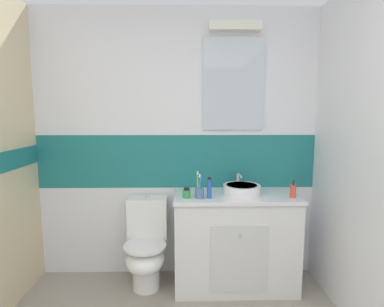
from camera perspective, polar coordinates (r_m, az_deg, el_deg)
wall_back_tiled at (r=2.86m, az=-2.72°, el=1.84°), size 3.20×0.20×2.50m
vanity_cabinet at (r=2.82m, az=8.10°, el=-15.93°), size 1.08×0.51×0.85m
sink_basin at (r=2.67m, az=9.37°, el=-6.65°), size 0.32×0.37×0.15m
toilet at (r=2.84m, az=-8.67°, el=-17.07°), size 0.37×0.50×0.80m
toothbrush_cup at (r=2.52m, az=1.41°, el=-7.28°), size 0.08×0.08×0.23m
soap_dispenser at (r=2.67m, az=18.58°, el=-6.77°), size 0.05×0.05×0.15m
deodorant_spray_can at (r=2.51m, az=3.29°, el=-6.57°), size 0.04×0.04×0.18m
hair_gel_jar at (r=2.53m, az=-1.03°, el=-7.52°), size 0.07×0.07×0.09m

